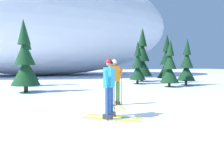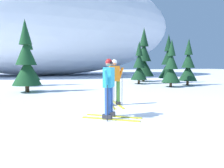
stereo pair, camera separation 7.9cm
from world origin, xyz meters
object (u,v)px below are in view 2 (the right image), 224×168
skier_orange_jacket (114,81)px  pine_tree_center_right (144,59)px  skier_cyan_jacket (109,87)px  pine_tree_far_right (188,66)px  pine_tree_far_left (29,63)px  pine_tree_left (26,62)px  pine_tree_right (168,63)px  pine_tree_center (171,67)px  pine_tree_center_left (139,66)px

skier_orange_jacket → pine_tree_center_right: (6.48, 10.23, 1.22)m
skier_cyan_jacket → pine_tree_far_right: (8.86, 7.52, 0.58)m
pine_tree_far_left → pine_tree_left: pine_tree_left is taller
pine_tree_right → pine_tree_center: bearing=-120.0°
pine_tree_left → pine_tree_far_right: size_ratio=1.16×
skier_orange_jacket → pine_tree_left: 6.49m
pine_tree_center_left → pine_tree_center: 3.14m
pine_tree_center → pine_tree_right: bearing=60.0°
pine_tree_far_left → pine_tree_left: bearing=-87.5°
pine_tree_left → pine_tree_far_right: bearing=2.1°
skier_cyan_jacket → pine_tree_far_right: bearing=40.3°
pine_tree_far_left → pine_tree_right: size_ratio=0.98×
skier_cyan_jacket → pine_tree_far_left: 11.43m
skier_cyan_jacket → pine_tree_far_left: (-3.07, 10.98, 0.82)m
pine_tree_left → pine_tree_right: (11.49, 2.77, 0.02)m
skier_orange_jacket → pine_tree_far_right: bearing=35.2°
pine_tree_center → pine_tree_far_right: pine_tree_far_right is taller
pine_tree_center → pine_tree_right: 3.45m
pine_tree_center → pine_tree_far_right: size_ratio=0.94×
pine_tree_center_right → pine_tree_right: bearing=-58.6°
pine_tree_center_left → pine_tree_center_right: bearing=55.0°
pine_tree_far_left → pine_tree_center: 10.76m
skier_orange_jacket → pine_tree_center_right: 12.17m
skier_cyan_jacket → pine_tree_center_left: bearing=59.8°
skier_orange_jacket → pine_tree_center_left: (4.91, 7.98, 0.56)m
pine_tree_far_left → skier_cyan_jacket: bearing=-74.4°
skier_cyan_jacket → pine_tree_far_right: pine_tree_far_right is taller
pine_tree_left → pine_tree_center: pine_tree_left is taller
skier_cyan_jacket → pine_tree_left: 7.70m
pine_tree_far_left → pine_tree_center_right: size_ratio=0.82×
skier_cyan_jacket → skier_orange_jacket: (0.78, 1.80, 0.01)m
pine_tree_far_right → skier_cyan_jacket: bearing=-139.7°
pine_tree_left → pine_tree_center_left: size_ratio=1.18×
pine_tree_left → pine_tree_far_right: (11.76, 0.44, -0.25)m
skier_cyan_jacket → pine_tree_center: (6.87, 6.88, 0.50)m
pine_tree_center_left → pine_tree_center: bearing=-67.8°
pine_tree_far_left → pine_tree_right: 11.71m
pine_tree_center_right → pine_tree_far_left: bearing=-174.2°
pine_tree_far_left → pine_tree_far_right: size_ratio=1.16×
skier_orange_jacket → pine_tree_far_right: 9.92m
pine_tree_center_left → pine_tree_far_right: size_ratio=0.99×
skier_orange_jacket → pine_tree_center: 7.95m
pine_tree_far_right → pine_tree_center_left: bearing=144.5°
skier_orange_jacket → pine_tree_far_left: pine_tree_far_left is taller
pine_tree_far_left → pine_tree_center_left: bearing=-7.7°
skier_cyan_jacket → pine_tree_far_right: size_ratio=0.49×
pine_tree_left → pine_tree_far_left: bearing=92.5°
skier_orange_jacket → pine_tree_right: pine_tree_right is taller
pine_tree_right → pine_tree_far_left: bearing=174.5°
pine_tree_center_left → pine_tree_left: bearing=-162.5°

